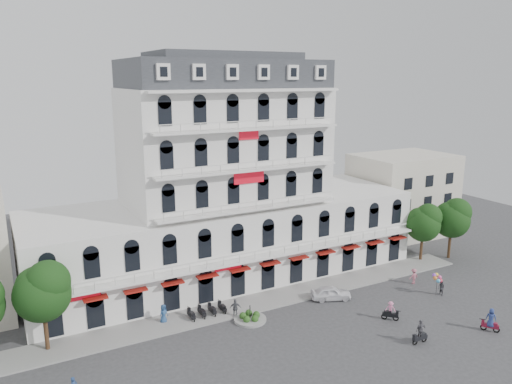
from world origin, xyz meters
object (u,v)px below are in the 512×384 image
object	(u,v)px
rider_east	(491,320)
rider_center	(390,310)
rider_northeast	(420,332)
balloon_vendor	(440,284)
parked_car	(331,293)

from	to	relation	value
rider_east	rider_center	world-z (taller)	rider_east
rider_northeast	balloon_vendor	world-z (taller)	balloon_vendor
rider_east	rider_center	size ratio (longest dim) A/B	1.17
parked_car	rider_northeast	distance (m)	11.20
rider_east	balloon_vendor	xyz separation A→B (m)	(2.02, 7.85, 0.11)
rider_center	rider_northeast	bearing A→B (deg)	-55.68
parked_car	rider_center	world-z (taller)	rider_center
parked_car	balloon_vendor	world-z (taller)	balloon_vendor
parked_car	balloon_vendor	size ratio (longest dim) A/B	1.76
rider_northeast	rider_center	world-z (taller)	rider_northeast
rider_northeast	balloon_vendor	size ratio (longest dim) A/B	0.94
rider_east	rider_center	bearing A→B (deg)	12.07
balloon_vendor	rider_center	bearing A→B (deg)	-168.55
parked_car	rider_center	bearing A→B (deg)	-138.70
parked_car	balloon_vendor	distance (m)	12.01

